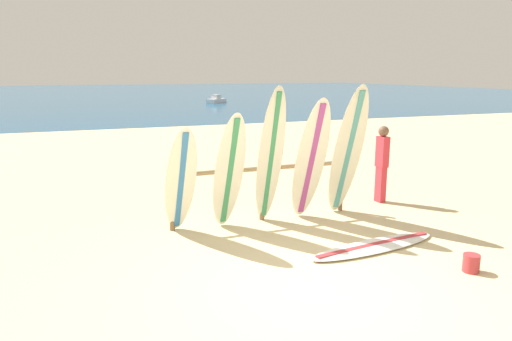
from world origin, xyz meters
TOP-DOWN VIEW (x-y plane):
  - ground_plane at (0.00, 0.00)m, footprint 120.00×120.00m
  - ocean_water at (0.00, 58.00)m, footprint 120.00×80.00m
  - surfboard_rack at (0.37, 2.82)m, footprint 3.37×0.09m
  - surfboard_leaning_far_left at (-1.17, 2.43)m, footprint 0.55×0.97m
  - surfboard_leaning_left at (-0.36, 2.44)m, footprint 0.60×0.82m
  - surfboard_leaning_center_left at (0.40, 2.50)m, footprint 0.48×0.77m
  - surfboard_leaning_center at (1.10, 2.38)m, footprint 0.60×0.95m
  - surfboard_leaning_center_right at (1.84, 2.38)m, footprint 0.63×1.01m
  - surfboard_lying_on_sand at (1.47, 0.91)m, footprint 2.37×0.81m
  - beachgoer_standing at (3.09, 3.07)m, footprint 0.21×0.26m
  - small_boat_offshore at (8.53, 34.51)m, footprint 2.08×1.99m
  - sand_bucket at (2.18, -0.26)m, footprint 0.22×0.22m

SIDE VIEW (x-z plane):
  - ground_plane at x=0.00m, z-range 0.00..0.00m
  - ocean_water at x=0.00m, z-range 0.00..0.01m
  - surfboard_lying_on_sand at x=1.47m, z-range -0.01..0.08m
  - sand_bucket at x=2.18m, z-range 0.00..0.24m
  - small_boat_offshore at x=8.53m, z-range -0.10..0.61m
  - surfboard_rack at x=0.37m, z-range 0.18..1.28m
  - beachgoer_standing at x=3.09m, z-range 0.08..1.66m
  - surfboard_leaning_far_left at x=-1.17m, z-range 0.00..1.86m
  - surfboard_leaning_left at x=-0.36m, z-range 0.00..2.04m
  - surfboard_leaning_center at x=1.10m, z-range 0.00..2.25m
  - surfboard_leaning_center_left at x=0.40m, z-range 0.00..2.44m
  - surfboard_leaning_center_right at x=1.84m, z-range 0.00..2.45m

